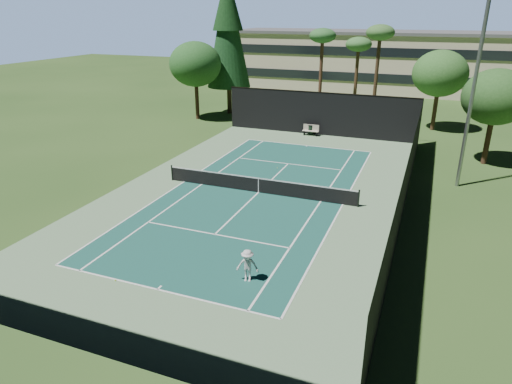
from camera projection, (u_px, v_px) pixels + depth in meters
ground at (258, 193)px, 29.50m from camera, size 160.00×160.00×0.00m
apron_slab at (258, 193)px, 29.50m from camera, size 18.00×32.00×0.01m
court_surface at (258, 192)px, 29.50m from camera, size 10.97×23.77×0.01m
court_lines at (258, 192)px, 29.50m from camera, size 11.07×23.87×0.01m
tennis_net at (258, 185)px, 29.30m from camera, size 12.90×0.10×1.10m
fence at (259, 163)px, 28.82m from camera, size 18.04×32.05×4.03m
player at (248, 266)px, 19.59m from camera, size 1.07×0.75×1.51m
tennis_ball_a at (115, 280)px, 19.83m from camera, size 0.07×0.07×0.07m
tennis_ball_b at (259, 183)px, 31.01m from camera, size 0.07×0.07×0.07m
tennis_ball_c at (277, 168)px, 34.04m from camera, size 0.06×0.06×0.06m
tennis_ball_d at (229, 163)px, 35.25m from camera, size 0.06×0.06×0.06m
park_bench at (311, 130)px, 42.92m from camera, size 1.50×0.45×1.02m
trash_bin at (311, 130)px, 43.19m from camera, size 0.56×0.56×0.95m
pine_tree at (228, 25)px, 49.08m from camera, size 4.80×4.80×15.00m
palm_a at (322, 39)px, 47.94m from camera, size 2.80×2.80×9.32m
palm_b at (359, 47)px, 48.80m from camera, size 2.80×2.80×8.42m
palm_c at (380, 37)px, 44.90m from camera, size 2.80×2.80×9.77m
decid_tree_a at (440, 74)px, 43.18m from camera, size 5.12×5.12×7.62m
decid_tree_b at (496, 97)px, 33.30m from camera, size 4.80×4.80×7.14m
decid_tree_c at (195, 64)px, 47.69m from camera, size 5.44×5.44×8.09m
campus_building at (369, 60)px, 67.77m from camera, size 40.50×12.50×8.30m
light_pole at (474, 89)px, 28.27m from camera, size 0.90×0.25×12.22m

